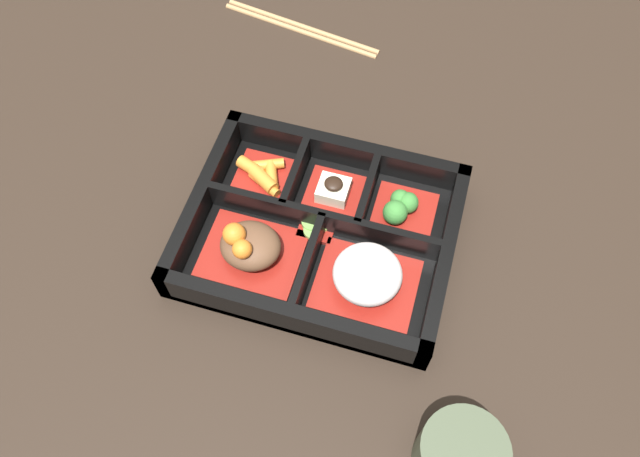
# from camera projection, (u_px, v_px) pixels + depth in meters

# --- Properties ---
(ground_plane) EXTENTS (3.00, 3.00, 0.00)m
(ground_plane) POSITION_uv_depth(u_px,v_px,m) (320.00, 240.00, 0.68)
(ground_plane) COLOR black
(bento_base) EXTENTS (0.28, 0.22, 0.01)m
(bento_base) POSITION_uv_depth(u_px,v_px,m) (320.00, 238.00, 0.67)
(bento_base) COLOR black
(bento_base) RESTS_ON ground_plane
(bento_rim) EXTENTS (0.28, 0.22, 0.04)m
(bento_rim) POSITION_uv_depth(u_px,v_px,m) (321.00, 227.00, 0.66)
(bento_rim) COLOR black
(bento_rim) RESTS_ON ground_plane
(bowl_rice) EXTENTS (0.10, 0.08, 0.05)m
(bowl_rice) POSITION_uv_depth(u_px,v_px,m) (367.00, 276.00, 0.62)
(bowl_rice) COLOR maroon
(bowl_rice) RESTS_ON bento_base
(bowl_stew) EXTENTS (0.10, 0.08, 0.05)m
(bowl_stew) POSITION_uv_depth(u_px,v_px,m) (249.00, 247.00, 0.64)
(bowl_stew) COLOR maroon
(bowl_stew) RESTS_ON bento_base
(bowl_greens) EXTENTS (0.07, 0.07, 0.03)m
(bowl_greens) POSITION_uv_depth(u_px,v_px,m) (401.00, 209.00, 0.67)
(bowl_greens) COLOR maroon
(bowl_greens) RESTS_ON bento_base
(bowl_tofu) EXTENTS (0.06, 0.07, 0.03)m
(bowl_tofu) POSITION_uv_depth(u_px,v_px,m) (330.00, 191.00, 0.69)
(bowl_tofu) COLOR maroon
(bowl_tofu) RESTS_ON bento_base
(bowl_carrots) EXTENTS (0.06, 0.07, 0.02)m
(bowl_carrots) POSITION_uv_depth(u_px,v_px,m) (262.00, 176.00, 0.70)
(bowl_carrots) COLOR maroon
(bowl_carrots) RESTS_ON bento_base
(bowl_pickles) EXTENTS (0.04, 0.04, 0.01)m
(bowl_pickles) POSITION_uv_depth(u_px,v_px,m) (317.00, 225.00, 0.67)
(bowl_pickles) COLOR maroon
(bowl_pickles) RESTS_ON bento_base
(tea_cup) EXTENTS (0.08, 0.08, 0.06)m
(tea_cup) POSITION_uv_depth(u_px,v_px,m) (460.00, 456.00, 0.53)
(tea_cup) COLOR #424C38
(tea_cup) RESTS_ON ground_plane
(chopsticks) EXTENTS (0.22, 0.05, 0.01)m
(chopsticks) POSITION_uv_depth(u_px,v_px,m) (301.00, 27.00, 0.84)
(chopsticks) COLOR #A87F51
(chopsticks) RESTS_ON ground_plane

